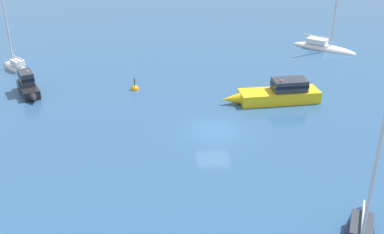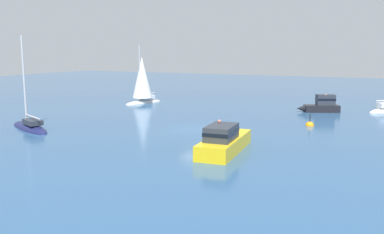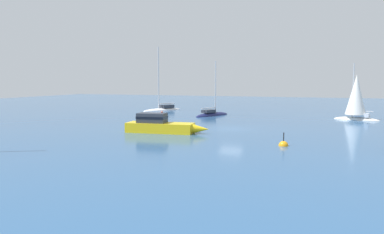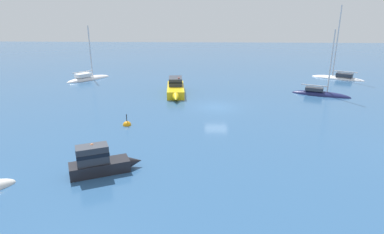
{
  "view_description": "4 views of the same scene",
  "coord_description": "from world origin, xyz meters",
  "px_view_note": "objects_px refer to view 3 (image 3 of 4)",
  "views": [
    {
      "loc": [
        31.59,
        -3.46,
        16.27
      ],
      "look_at": [
        -0.07,
        -1.63,
        1.11
      ],
      "focal_mm": 44.36,
      "sensor_mm": 36.0,
      "label": 1
    },
    {
      "loc": [
        -15.27,
        31.82,
        6.82
      ],
      "look_at": [
        1.57,
        -2.37,
        0.67
      ],
      "focal_mm": 38.76,
      "sensor_mm": 36.0,
      "label": 2
    },
    {
      "loc": [
        -37.26,
        -8.84,
        5.19
      ],
      "look_at": [
        0.05,
        4.51,
        1.13
      ],
      "focal_mm": 33.08,
      "sensor_mm": 36.0,
      "label": 3
    },
    {
      "loc": [
        -1.17,
        -34.47,
        10.06
      ],
      "look_at": [
        -2.43,
        -6.27,
        0.87
      ],
      "focal_mm": 30.33,
      "sensor_mm": 36.0,
      "label": 4
    }
  ],
  "objects_px": {
    "cabin_cruiser": "(161,125)",
    "yacht": "(356,99)",
    "channel_buoy": "(283,146)",
    "ketch_1": "(163,109)",
    "ketch": "(212,115)"
  },
  "relations": [
    {
      "from": "cabin_cruiser",
      "to": "yacht",
      "type": "height_order",
      "value": "yacht"
    },
    {
      "from": "ketch_1",
      "to": "ketch",
      "type": "bearing_deg",
      "value": 90.46
    },
    {
      "from": "yacht",
      "to": "ketch",
      "type": "height_order",
      "value": "ketch"
    },
    {
      "from": "ketch_1",
      "to": "channel_buoy",
      "type": "distance_m",
      "value": 36.52
    },
    {
      "from": "yacht",
      "to": "ketch",
      "type": "xyz_separation_m",
      "value": [
        -0.99,
        19.67,
        -2.61
      ]
    },
    {
      "from": "ketch",
      "to": "ketch_1",
      "type": "bearing_deg",
      "value": 83.51
    },
    {
      "from": "ketch",
      "to": "ketch_1",
      "type": "height_order",
      "value": "ketch_1"
    },
    {
      "from": "ketch",
      "to": "channel_buoy",
      "type": "xyz_separation_m",
      "value": [
        -21.77,
        -12.41,
        -0.12
      ]
    },
    {
      "from": "yacht",
      "to": "channel_buoy",
      "type": "height_order",
      "value": "yacht"
    },
    {
      "from": "ketch",
      "to": "ketch_1",
      "type": "xyz_separation_m",
      "value": [
        6.34,
        10.92,
        0.09
      ]
    },
    {
      "from": "channel_buoy",
      "to": "cabin_cruiser",
      "type": "bearing_deg",
      "value": 74.6
    },
    {
      "from": "cabin_cruiser",
      "to": "ketch_1",
      "type": "xyz_separation_m",
      "value": [
        24.7,
        10.98,
        -0.54
      ]
    },
    {
      "from": "channel_buoy",
      "to": "ketch",
      "type": "bearing_deg",
      "value": 29.68
    },
    {
      "from": "cabin_cruiser",
      "to": "ketch_1",
      "type": "bearing_deg",
      "value": 108.45
    },
    {
      "from": "channel_buoy",
      "to": "yacht",
      "type": "bearing_deg",
      "value": -17.7
    }
  ]
}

